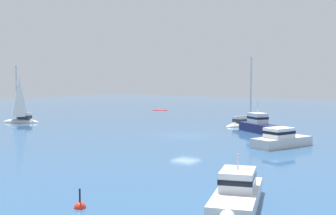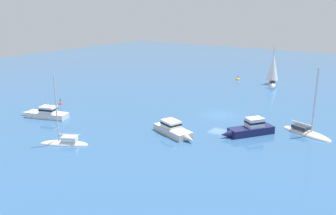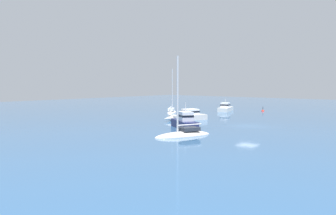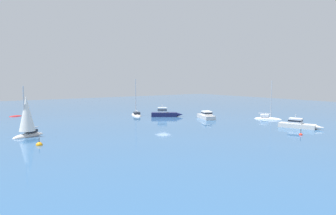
% 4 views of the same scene
% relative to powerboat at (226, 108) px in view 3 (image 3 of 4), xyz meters
% --- Properties ---
extents(ground_plane, '(160.07, 160.07, 0.00)m').
position_rel_powerboat_xyz_m(ground_plane, '(14.90, -19.33, -0.61)').
color(ground_plane, '#2D5684').
extents(powerboat, '(3.68, 7.37, 2.38)m').
position_rel_powerboat_xyz_m(powerboat, '(0.00, 0.00, 0.00)').
color(powerboat, silver).
rests_on(powerboat, ground).
extents(launch, '(6.55, 5.08, 3.19)m').
position_rel_powerboat_xyz_m(launch, '(9.74, -26.09, 0.14)').
color(launch, '#191E4C').
rests_on(launch, ground).
extents(sailboat, '(4.09, 6.88, 8.83)m').
position_rel_powerboat_xyz_m(sailboat, '(13.91, -31.65, -0.46)').
color(sailboat, silver).
rests_on(sailboat, ground).
extents(cabin_cruiser, '(3.90, 6.93, 1.64)m').
position_rel_powerboat_xyz_m(cabin_cruiser, '(4.53, -18.39, 0.02)').
color(cabin_cruiser, silver).
rests_on(cabin_cruiser, ground).
extents(sloop, '(3.96, 5.49, 8.49)m').
position_rel_powerboat_xyz_m(sloop, '(-5.23, -10.17, -0.45)').
color(sloop, white).
rests_on(sloop, ground).
extents(channel_buoy, '(0.55, 0.55, 1.16)m').
position_rel_powerboat_xyz_m(channel_buoy, '(5.78, 4.08, -0.60)').
color(channel_buoy, red).
rests_on(channel_buoy, ground).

